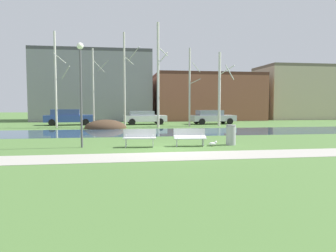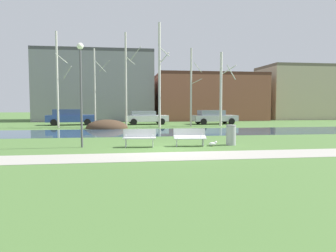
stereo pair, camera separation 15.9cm
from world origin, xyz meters
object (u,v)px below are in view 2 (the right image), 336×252
parked_hatch_third_silver (214,117)px  parked_sedan_second_white (146,117)px  streetlamp (81,77)px  trash_bin (231,135)px  bench_left (139,137)px  bench_right (190,137)px  seagull (213,144)px  parked_van_nearest_blue (70,117)px

parked_hatch_third_silver → parked_sedan_second_white: bearing=175.5°
streetlamp → parked_hatch_third_silver: size_ratio=1.06×
trash_bin → bench_left: bearing=-178.6°
bench_right → parked_sedan_second_white: 17.21m
seagull → parked_van_nearest_blue: size_ratio=0.09×
parked_van_nearest_blue → parked_sedan_second_white: bearing=-0.7°
bench_left → seagull: 3.67m
bench_right → parked_hatch_third_silver: size_ratio=0.35×
parked_sedan_second_white → bench_left: bearing=-95.0°
bench_right → parked_van_nearest_blue: bearing=116.4°
bench_right → parked_hatch_third_silver: parked_hatch_third_silver is taller
streetlamp → parked_sedan_second_white: 17.64m
parked_van_nearest_blue → streetlamp: bearing=-79.0°
streetlamp → parked_hatch_third_silver: bearing=55.2°
trash_bin → parked_van_nearest_blue: (-10.76, 17.16, 0.29)m
bench_left → bench_right: (2.50, 0.00, 0.00)m
bench_left → parked_hatch_third_silver: 18.72m
seagull → streetlamp: streetlamp is taller
trash_bin → parked_sedan_second_white: size_ratio=0.23×
trash_bin → parked_sedan_second_white: parked_sedan_second_white is taller
streetlamp → seagull: bearing=-4.5°
seagull → parked_van_nearest_blue: 20.03m
bench_left → parked_sedan_second_white: size_ratio=0.37×
bench_left → seagull: bench_left is taller
bench_left → parked_sedan_second_white: 17.25m
bench_left → seagull: bearing=-3.6°
seagull → parked_hatch_third_silver: (4.95, 16.86, 0.64)m
parked_hatch_third_silver → bench_left: bearing=-117.3°
bench_right → parked_sedan_second_white: size_ratio=0.37×
parked_van_nearest_blue → parked_hatch_third_silver: 14.68m
bench_right → streetlamp: (-5.27, 0.28, 2.90)m
streetlamp → parked_van_nearest_blue: size_ratio=1.02×
parked_van_nearest_blue → parked_hatch_third_silver: size_ratio=1.04×
trash_bin → streetlamp: streetlamp is taller
bench_left → parked_sedan_second_white: (1.51, 17.18, 0.27)m
parked_hatch_third_silver → seagull: bearing=-106.4°
bench_right → parked_van_nearest_blue: size_ratio=0.34×
bench_left → trash_bin: (4.69, 0.12, 0.06)m
parked_sedan_second_white → parked_hatch_third_silver: size_ratio=0.94×
bench_left → parked_hatch_third_silver: (8.60, 16.63, 0.30)m
bench_left → seagull: (3.64, -0.23, -0.34)m
trash_bin → seagull: bearing=-161.6°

